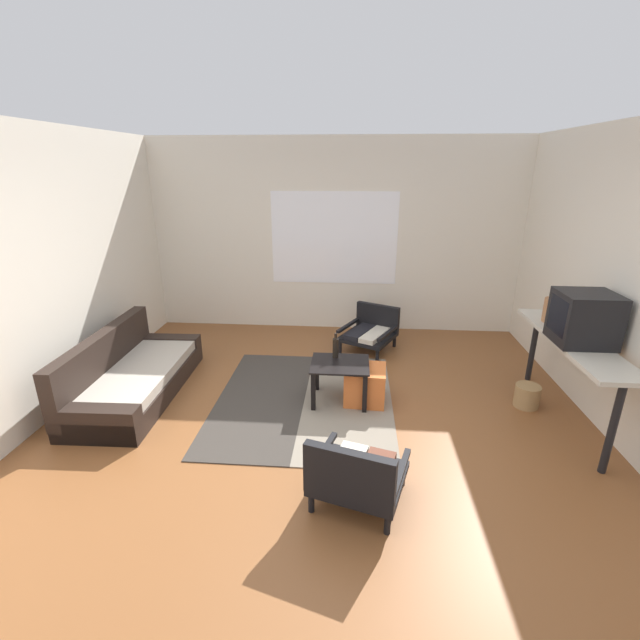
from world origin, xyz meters
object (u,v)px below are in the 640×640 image
Objects in this scene: armchair_striped_foreground at (356,475)px; crt_television at (584,318)px; couch at (132,376)px; coffee_table at (340,371)px; glass_bottle at (336,347)px; clay_vase at (555,309)px; armchair_by_window at (371,330)px; console_shelf at (572,348)px; ottoman_orange at (365,385)px; wicker_basket at (527,396)px.

crt_television reaches higher than armchair_striped_foreground.
couch is 3.22× the size of coffee_table.
coffee_table is at bearing -69.51° from glass_bottle.
armchair_striped_foreground is 2.21× the size of clay_vase.
console_shelf is at bearing -41.87° from armchair_by_window.
couch reaches higher than coffee_table.
couch is at bearing -175.66° from clay_vase.
armchair_striped_foreground is at bearing -31.44° from couch.
coffee_table is at bearing -175.44° from ottoman_orange.
clay_vase is at bearing -32.54° from armchair_by_window.
glass_bottle is (-2.18, 0.39, -0.51)m from crt_television.
crt_television is 1.34× the size of clay_vase.
glass_bottle is (-2.19, 0.29, -0.20)m from console_shelf.
clay_vase is (4.34, 0.33, 0.75)m from couch.
clay_vase is at bearing 89.67° from crt_television.
wicker_basket is at bearing 140.97° from console_shelf.
ottoman_orange is at bearing 1.01° from couch.
clay_vase reaches higher than ottoman_orange.
crt_television is at bearing -90.33° from clay_vase.
glass_bottle is at bearing -175.68° from clay_vase.
glass_bottle is at bearing 4.37° from couch.
crt_television reaches higher than clay_vase.
glass_bottle is (-0.05, 0.14, 0.20)m from coffee_table.
glass_bottle reaches higher than armchair_striped_foreground.
couch is 4.64× the size of ottoman_orange.
wicker_basket is at bearing 129.34° from crt_television.
ottoman_orange is (2.47, 0.04, -0.02)m from couch.
wicker_basket is at bearing 41.29° from armchair_striped_foreground.
armchair_striped_foreground is at bearing -147.99° from crt_television.
crt_television reaches higher than wicker_basket.
armchair_by_window is at bearing 86.06° from ottoman_orange.
crt_television is at bearing -91.91° from console_shelf.
ottoman_orange is at bearing -179.25° from wicker_basket.
console_shelf is at bearing -39.03° from wicker_basket.
couch is at bearing -179.41° from coffee_table.
coffee_table is at bearing 96.52° from armchair_striped_foreground.
coffee_table is at bearing 173.40° from crt_television.
couch is 2.78m from armchair_striped_foreground.
armchair_striped_foreground is 2.74m from clay_vase.
crt_television is (1.96, 1.23, 0.79)m from armchair_striped_foreground.
couch is 2.19m from glass_bottle.
crt_television reaches higher than glass_bottle.
ottoman_orange is 0.24× the size of console_shelf.
crt_television is 1.75× the size of glass_bottle.
glass_bottle is at bearing -107.60° from armchair_by_window.
armchair_striped_foreground is at bearing -93.55° from ottoman_orange.
ottoman_orange is 0.49m from glass_bottle.
armchair_striped_foreground is 1.65m from glass_bottle.
clay_vase reaches higher than couch.
armchair_by_window is 1.10× the size of armchair_striped_foreground.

